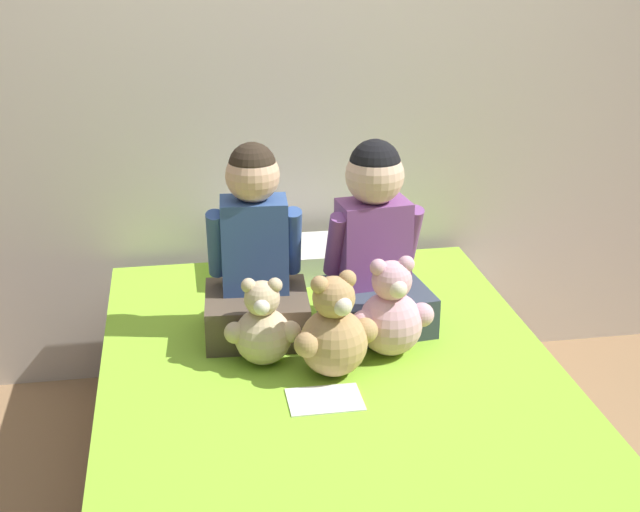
% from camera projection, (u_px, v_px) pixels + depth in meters
% --- Properties ---
extents(wall_behind_bed, '(8.00, 0.06, 2.50)m').
position_uv_depth(wall_behind_bed, '(285.00, 63.00, 3.33)').
color(wall_behind_bed, beige).
rests_on(wall_behind_bed, ground_plane).
extents(bed, '(1.39, 1.96, 0.50)m').
position_uv_depth(bed, '(335.00, 450.00, 2.73)').
color(bed, brown).
rests_on(bed, ground_plane).
extents(child_on_left, '(0.34, 0.32, 0.63)m').
position_uv_depth(child_on_left, '(255.00, 257.00, 2.82)').
color(child_on_left, brown).
rests_on(child_on_left, bed).
extents(child_on_right, '(0.36, 0.34, 0.62)m').
position_uv_depth(child_on_right, '(375.00, 245.00, 2.88)').
color(child_on_right, '#384251').
rests_on(child_on_right, bed).
extents(teddy_bear_held_by_left_child, '(0.23, 0.17, 0.28)m').
position_uv_depth(teddy_bear_held_by_left_child, '(263.00, 328.00, 2.68)').
color(teddy_bear_held_by_left_child, '#D1B78E').
rests_on(teddy_bear_held_by_left_child, bed).
extents(teddy_bear_held_by_right_child, '(0.26, 0.20, 0.32)m').
position_uv_depth(teddy_bear_held_by_right_child, '(391.00, 314.00, 2.73)').
color(teddy_bear_held_by_right_child, '#DBA3B2').
rests_on(teddy_bear_held_by_right_child, bed).
extents(teddy_bear_between_children, '(0.26, 0.20, 0.32)m').
position_uv_depth(teddy_bear_between_children, '(334.00, 332.00, 2.61)').
color(teddy_bear_between_children, tan).
rests_on(teddy_bear_between_children, bed).
extents(pillow_at_headboard, '(0.57, 0.28, 0.11)m').
position_uv_depth(pillow_at_headboard, '(297.00, 259.00, 3.35)').
color(pillow_at_headboard, silver).
rests_on(pillow_at_headboard, bed).
extents(sign_card, '(0.21, 0.15, 0.00)m').
position_uv_depth(sign_card, '(325.00, 399.00, 2.51)').
color(sign_card, white).
rests_on(sign_card, bed).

